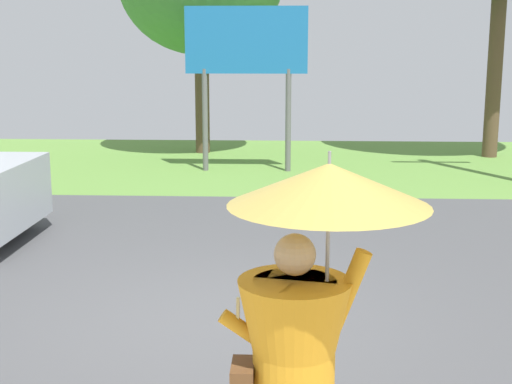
{
  "coord_description": "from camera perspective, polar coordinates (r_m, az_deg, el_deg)",
  "views": [
    {
      "loc": [
        0.76,
        -6.61,
        2.64
      ],
      "look_at": [
        0.4,
        1.0,
        1.1
      ],
      "focal_mm": 50.23,
      "sensor_mm": 36.0,
      "label": 1
    }
  ],
  "objects": [
    {
      "name": "monk_pedestrian",
      "position": [
        3.87,
        3.68,
        -11.69
      ],
      "size": [
        1.1,
        1.04,
        2.13
      ],
      "rotation": [
        0.0,
        0.0,
        0.06
      ],
      "color": "orange",
      "rests_on": "ground_plane"
    },
    {
      "name": "roadside_billboard",
      "position": [
        15.44,
        -0.78,
        11.08
      ],
      "size": [
        2.6,
        0.12,
        3.5
      ],
      "color": "slate",
      "rests_on": "ground_plane"
    },
    {
      "name": "ground_plane",
      "position": [
        9.96,
        -1.74,
        -4.25
      ],
      "size": [
        40.0,
        22.0,
        0.2
      ],
      "color": "#4C4C4F"
    }
  ]
}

